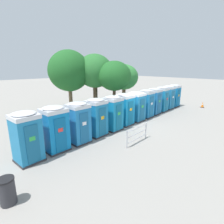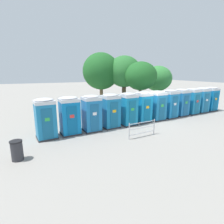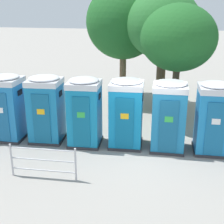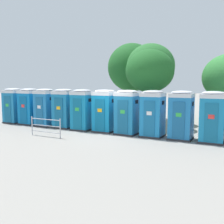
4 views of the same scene
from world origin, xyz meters
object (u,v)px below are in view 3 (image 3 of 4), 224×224
portapotty_3 (46,108)px  street_tree_0 (123,22)px  portapotty_7 (213,118)px  street_tree_1 (178,38)px  event_barrier (43,161)px  portapotty_6 (169,115)px  portapotty_5 (126,113)px  street_tree_2 (163,25)px  portapotty_4 (85,111)px  portapotty_2 (7,107)px

portapotty_3 → street_tree_0: bearing=73.8°
portapotty_7 → street_tree_0: street_tree_0 is taller
street_tree_1 → event_barrier: 7.46m
portapotty_6 → street_tree_0: street_tree_0 is taller
portapotty_6 → event_barrier: portapotty_6 is taller
portapotty_5 → street_tree_0: (-1.22, 6.02, 2.84)m
street_tree_0 → street_tree_1: (2.88, -3.15, -0.46)m
portapotty_3 → event_barrier: bearing=-69.2°
street_tree_0 → event_barrier: 9.58m
street_tree_1 → street_tree_2: 2.12m
portapotty_3 → portapotty_4: 1.52m
portapotty_3 → portapotty_6: same height
portapotty_2 → portapotty_4: same height
portapotty_4 → portapotty_5: 1.52m
portapotty_6 → event_barrier: size_ratio=1.24×
portapotty_2 → street_tree_1: (6.19, 3.19, 2.39)m
portapotty_5 → event_barrier: portapotty_5 is taller
portapotty_2 → portapotty_7: same height
portapotty_4 → street_tree_2: bearing=64.3°
portapotty_3 → portapotty_2: bearing=-174.1°
portapotty_3 → portapotty_4: (1.52, -0.02, 0.00)m
portapotty_5 → portapotty_4: bearing=-172.9°
portapotty_5 → portapotty_7: 3.03m
event_barrier → portapotty_3: bearing=110.8°
portapotty_3 → portapotty_4: same height
street_tree_0 → portapotty_5: bearing=-78.5°
street_tree_0 → street_tree_2: (2.12, -1.22, -0.05)m
portapotty_3 → street_tree_1: 6.07m
portapotty_3 → portapotty_6: (4.55, 0.17, 0.00)m
event_barrier → street_tree_1: bearing=57.3°
portapotty_5 → street_tree_0: size_ratio=0.42×
portapotty_3 → portapotty_7: (6.06, 0.28, 0.00)m
portapotty_2 → portapotty_5: same height
street_tree_0 → event_barrier: (-0.79, -8.86, -3.56)m
portapotty_4 → street_tree_1: 5.00m
street_tree_1 → event_barrier: (-3.67, -5.71, -3.10)m
street_tree_2 → portapotty_6: bearing=-82.7°
street_tree_0 → street_tree_1: bearing=-47.6°
portapotty_7 → street_tree_1: 3.89m
street_tree_1 → portapotty_6: bearing=-92.7°
street_tree_1 → portapotty_2: bearing=-152.7°
portapotty_2 → street_tree_1: bearing=27.3°
portapotty_7 → street_tree_0: 7.81m
portapotty_6 → portapotty_7: (1.51, 0.11, 0.00)m
portapotty_2 → portapotty_4: 3.03m
portapotty_3 → street_tree_1: bearing=33.0°
street_tree_2 → street_tree_0: bearing=150.2°
portapotty_4 → portapotty_6: bearing=3.7°
portapotty_4 → street_tree_2: size_ratio=0.44×
portapotty_3 → portapotty_5: size_ratio=1.00×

